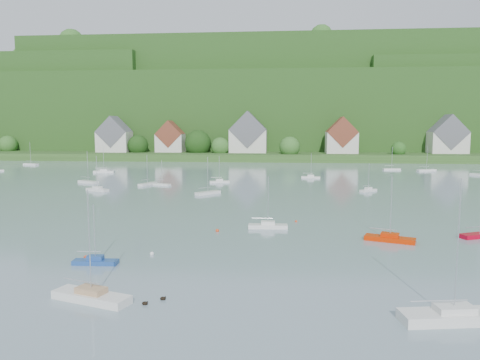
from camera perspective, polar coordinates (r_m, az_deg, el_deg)
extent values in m
cube|color=#294A1B|center=(217.14, -0.08, 3.19)|extent=(600.00, 60.00, 3.00)
cube|color=#1D4516|center=(291.56, 1.28, 7.71)|extent=(620.00, 160.00, 40.00)
cube|color=#1D4516|center=(324.07, -26.69, 7.61)|extent=(200.00, 120.00, 52.00)
cube|color=#1D4516|center=(286.31, 3.24, 9.32)|extent=(240.00, 130.00, 60.00)
sphere|color=#2A5720|center=(243.77, -26.55, 3.88)|extent=(8.61, 8.61, 8.61)
sphere|color=#2A5720|center=(201.68, -2.43, 4.10)|extent=(8.19, 8.19, 8.19)
sphere|color=#2A5720|center=(214.51, -14.42, 3.90)|extent=(6.49, 6.49, 6.49)
sphere|color=#2A5720|center=(209.80, 12.60, 4.40)|extent=(12.16, 12.16, 12.16)
sphere|color=#2A5720|center=(195.99, 6.10, 4.04)|extent=(8.73, 8.73, 8.73)
sphere|color=black|center=(211.70, -12.38, 4.17)|extent=(9.32, 9.32, 9.32)
sphere|color=#1E4715|center=(203.49, 18.85, 3.59)|extent=(6.24, 6.24, 6.24)
sphere|color=black|center=(221.75, 23.51, 3.78)|extent=(8.16, 8.16, 8.16)
sphere|color=black|center=(205.67, -5.17, 4.47)|extent=(11.92, 11.92, 11.92)
sphere|color=#2A5720|center=(283.87, -25.08, 13.57)|extent=(10.52, 10.52, 10.52)
sphere|color=#1E4715|center=(300.08, -15.61, 13.53)|extent=(10.29, 10.29, 10.29)
sphere|color=black|center=(283.71, -13.34, 13.90)|extent=(7.18, 7.18, 7.18)
sphere|color=#1E4715|center=(275.37, 9.57, 16.10)|extent=(12.83, 12.83, 12.83)
sphere|color=#2A5720|center=(268.61, -8.08, 16.19)|extent=(8.18, 8.18, 8.18)
sphere|color=#1E4715|center=(299.56, 1.59, 15.41)|extent=(12.73, 12.73, 12.73)
sphere|color=#1E4715|center=(271.82, 19.39, 15.90)|extent=(11.50, 11.50, 11.50)
sphere|color=#1E4715|center=(297.14, 13.51, 15.37)|extent=(14.65, 14.65, 14.65)
sphere|color=#2A5720|center=(252.01, 9.94, 16.95)|extent=(11.95, 11.95, 11.95)
sphere|color=#1E4715|center=(276.89, 27.21, 15.31)|extent=(9.76, 9.76, 9.76)
sphere|color=#2A5720|center=(301.08, -8.02, 15.11)|extent=(7.07, 7.07, 7.07)
sphere|color=black|center=(264.01, 0.03, 16.43)|extent=(8.21, 8.21, 8.21)
sphere|color=#2A5720|center=(289.72, -3.49, 15.68)|extent=(12.24, 12.24, 12.24)
sphere|color=#2A5720|center=(279.21, 25.89, 15.27)|extent=(9.00, 9.00, 9.00)
sphere|color=#2A5720|center=(280.66, -19.94, 15.65)|extent=(13.65, 13.65, 13.65)
sphere|color=#1E4715|center=(289.06, 22.22, 15.08)|extent=(8.03, 8.03, 8.03)
sphere|color=#2A5720|center=(287.81, 21.99, 12.96)|extent=(14.97, 14.97, 14.97)
sphere|color=#1E4715|center=(279.90, 17.75, 13.13)|extent=(9.78, 9.78, 9.78)
sphere|color=#1E4715|center=(290.30, 25.92, 12.62)|extent=(12.02, 12.02, 12.02)
sphere|color=#2A5720|center=(276.72, 22.39, 13.02)|extent=(9.48, 9.48, 9.48)
sphere|color=#1E4715|center=(285.66, -7.10, 12.12)|extent=(12.01, 12.01, 12.01)
sphere|color=black|center=(287.17, 25.84, 11.60)|extent=(15.08, 15.08, 15.08)
sphere|color=#2A5720|center=(298.67, 22.89, 11.55)|extent=(15.99, 15.99, 15.99)
sphere|color=black|center=(290.36, 0.51, 12.21)|extent=(15.72, 15.72, 15.72)
sphere|color=#1E4715|center=(285.19, 3.43, 12.12)|extent=(10.54, 10.54, 10.54)
cube|color=beige|center=(216.32, -15.12, 4.54)|extent=(14.00, 10.00, 9.00)
cube|color=#57575E|center=(216.22, -15.16, 5.73)|extent=(14.00, 10.40, 14.00)
cube|color=beige|center=(210.95, -8.52, 4.51)|extent=(12.00, 9.00, 8.00)
cube|color=brown|center=(210.84, -8.54, 5.59)|extent=(12.00, 9.36, 12.00)
cube|color=beige|center=(204.48, 1.01, 4.79)|extent=(16.00, 11.00, 10.00)
cube|color=#57575E|center=(204.38, 1.01, 6.20)|extent=(16.00, 11.44, 16.00)
cube|color=beige|center=(203.51, 12.31, 4.49)|extent=(13.00, 10.00, 9.00)
cube|color=brown|center=(203.41, 12.34, 5.76)|extent=(13.00, 10.40, 13.00)
cube|color=beige|center=(217.57, 24.05, 4.20)|extent=(15.00, 10.00, 9.00)
cube|color=#57575E|center=(217.47, 24.11, 5.38)|extent=(15.00, 10.40, 15.00)
cube|color=navy|center=(52.50, -17.28, -9.58)|extent=(4.81, 1.51, 0.48)
cube|color=navy|center=(52.37, -17.30, -9.06)|extent=(1.70, 0.99, 0.50)
cylinder|color=silver|center=(51.71, -17.40, -6.16)|extent=(0.10, 0.10, 5.95)
cylinder|color=silver|center=(52.45, -18.06, -8.33)|extent=(2.62, 0.18, 0.08)
cube|color=silver|center=(42.15, -17.73, -13.50)|extent=(7.28, 4.08, 0.70)
cube|color=tan|center=(41.95, -17.76, -12.72)|extent=(2.76, 2.08, 0.50)
cylinder|color=silver|center=(40.78, -17.97, -7.23)|extent=(0.10, 0.10, 8.77)
cylinder|color=silver|center=(42.41, -18.88, -11.62)|extent=(3.69, 1.29, 0.08)
cube|color=silver|center=(67.27, 3.44, -5.69)|extent=(5.65, 1.76, 0.56)
cube|color=silver|center=(67.16, 3.45, -5.24)|extent=(2.00, 1.16, 0.50)
cylinder|color=silver|center=(66.56, 3.46, -2.51)|extent=(0.10, 0.10, 7.00)
cylinder|color=silver|center=(67.03, 2.73, -4.70)|extent=(3.08, 0.19, 0.08)
cube|color=silver|center=(39.73, 24.71, -14.98)|extent=(8.31, 3.54, 0.80)
cube|color=silver|center=(39.50, 24.76, -14.10)|extent=(3.04, 2.02, 0.50)
cylinder|color=silver|center=(38.12, 25.11, -7.35)|extent=(0.10, 0.10, 10.06)
cylinder|color=silver|center=(38.73, 23.20, -13.42)|extent=(4.38, 0.80, 0.08)
cube|color=#C22501|center=(62.65, 17.88, -6.90)|extent=(6.41, 3.80, 0.62)
cube|color=#C22501|center=(62.52, 17.90, -6.40)|extent=(2.46, 1.90, 0.50)
cylinder|color=silver|center=(61.82, 18.02, -3.12)|extent=(0.10, 0.10, 7.75)
cylinder|color=silver|center=(62.50, 17.07, -5.76)|extent=(3.22, 1.27, 0.08)
cube|color=#A10219|center=(69.42, 27.28, -6.04)|extent=(5.79, 3.72, 0.56)
cylinder|color=silver|center=(68.59, 26.83, -5.15)|extent=(2.86, 1.33, 0.08)
sphere|color=red|center=(55.05, -18.37, -9.12)|extent=(0.48, 0.48, 0.48)
sphere|color=white|center=(54.64, -10.73, -9.01)|extent=(0.47, 0.47, 0.47)
sphere|color=red|center=(71.95, 6.87, -5.14)|extent=(0.38, 0.38, 0.38)
sphere|color=red|center=(65.20, -2.80, -6.33)|extent=(0.50, 0.50, 0.50)
ellipsoid|color=black|center=(40.35, -11.58, -14.59)|extent=(0.50, 0.32, 0.32)
sphere|color=black|center=(40.25, -11.29, -14.43)|extent=(0.14, 0.14, 0.14)
ellipsoid|color=black|center=(41.12, -9.43, -14.13)|extent=(0.50, 0.32, 0.32)
sphere|color=black|center=(41.02, -9.15, -13.97)|extent=(0.14, 0.14, 0.14)
cube|color=silver|center=(100.38, -3.95, -1.58)|extent=(5.21, 5.52, 0.59)
cylinder|color=silver|center=(99.88, -3.97, 0.70)|extent=(0.10, 0.10, 7.42)
cylinder|color=silver|center=(99.66, -4.36, -0.94)|extent=(2.25, 2.48, 0.08)
cube|color=silver|center=(151.77, -16.32, 0.97)|extent=(6.59, 2.42, 0.65)
cube|color=silver|center=(151.72, -16.32, 1.19)|extent=(2.37, 1.48, 0.50)
cylinder|color=silver|center=(151.42, -16.37, 2.61)|extent=(0.10, 0.10, 8.06)
cylinder|color=silver|center=(151.93, -16.68, 1.43)|extent=(3.54, 0.42, 0.08)
cube|color=silver|center=(162.57, 21.87, 1.12)|extent=(6.37, 3.24, 0.61)
cylinder|color=silver|center=(162.26, 21.94, 2.57)|extent=(0.10, 0.10, 7.67)
cylinder|color=silver|center=(161.99, 21.61, 1.54)|extent=(3.28, 0.94, 0.08)
cube|color=silver|center=(108.26, 15.44, -1.23)|extent=(4.33, 4.15, 0.47)
cube|color=silver|center=(108.20, 15.45, -0.98)|extent=(1.83, 1.79, 0.50)
cylinder|color=silver|center=(107.89, 15.49, 0.43)|extent=(0.10, 0.10, 5.86)
cylinder|color=silver|center=(107.56, 15.23, -0.67)|extent=(1.95, 1.81, 0.08)
cube|color=silver|center=(116.46, -9.52, -0.54)|extent=(4.79, 2.97, 0.46)
cylinder|color=silver|center=(116.12, -9.55, 0.99)|extent=(0.10, 0.10, 5.81)
cylinder|color=silver|center=(116.75, -9.80, 0.03)|extent=(2.39, 1.04, 0.08)
cube|color=silver|center=(117.62, -11.26, -0.49)|extent=(3.59, 5.76, 0.56)
cylinder|color=silver|center=(117.22, -11.30, 1.34)|extent=(0.10, 0.10, 6.98)
cylinder|color=silver|center=(116.83, -11.53, 0.04)|extent=(1.25, 2.87, 0.08)
cube|color=silver|center=(120.33, -2.54, -0.22)|extent=(5.32, 2.88, 0.51)
cube|color=silver|center=(120.27, -2.54, 0.02)|extent=(2.01, 1.49, 0.50)
cylinder|color=silver|center=(119.96, -2.55, 1.42)|extent=(0.10, 0.10, 6.41)
cylinder|color=silver|center=(120.07, -2.91, 0.32)|extent=(2.72, 0.91, 0.08)
cube|color=silver|center=(125.72, -18.10, -0.22)|extent=(6.21, 4.35, 0.61)
cylinder|color=silver|center=(125.32, -18.17, 1.65)|extent=(0.10, 0.10, 7.64)
cylinder|color=silver|center=(126.30, -18.38, 0.35)|extent=(3.02, 1.63, 0.08)
cube|color=silver|center=(109.79, -17.06, -1.15)|extent=(5.98, 4.05, 0.59)
cube|color=silver|center=(109.72, -17.07, -0.87)|extent=(2.34, 1.93, 0.50)
cylinder|color=silver|center=(109.34, -17.13, 0.90)|extent=(0.10, 0.10, 7.32)
cylinder|color=silver|center=(110.29, -17.38, -0.50)|extent=(2.93, 1.49, 0.08)
cube|color=silver|center=(162.55, 18.08, 1.26)|extent=(5.86, 2.35, 0.57)
cylinder|color=silver|center=(162.26, 18.13, 2.61)|extent=(0.10, 0.10, 7.12)
cylinder|color=silver|center=(162.15, 17.81, 1.68)|extent=(3.11, 0.50, 0.08)
cylinder|color=silver|center=(154.43, 27.14, 1.04)|extent=(2.15, 2.62, 0.08)
cube|color=silver|center=(132.07, 8.68, 0.33)|extent=(5.32, 2.07, 0.52)
cube|color=silver|center=(132.02, 8.68, 0.55)|extent=(1.93, 1.23, 0.50)
cylinder|color=silver|center=(131.74, 8.70, 1.84)|extent=(0.10, 0.10, 6.48)
cylinder|color=silver|center=(132.00, 8.35, 0.84)|extent=(2.84, 0.43, 0.08)
cube|color=silver|center=(191.20, -24.24, 1.77)|extent=(6.55, 3.74, 0.63)
cylinder|color=silver|center=(190.93, -24.30, 3.05)|extent=(0.10, 0.10, 7.90)
cylinder|color=silver|center=(191.83, -24.44, 2.14)|extent=(3.31, 1.21, 0.08)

